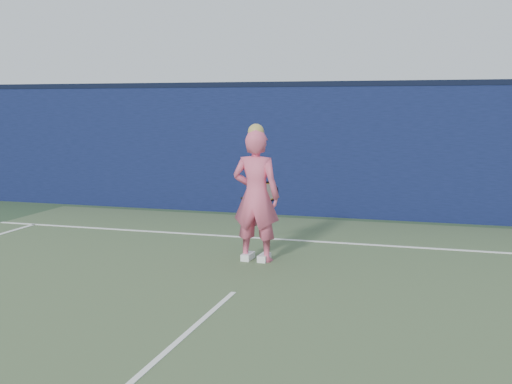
% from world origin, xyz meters
% --- Properties ---
extents(ground, '(80.00, 80.00, 0.00)m').
position_xyz_m(ground, '(0.00, 0.00, 0.00)').
color(ground, '#2A4229').
rests_on(ground, ground).
extents(backstop_wall, '(24.00, 0.40, 2.50)m').
position_xyz_m(backstop_wall, '(0.00, 6.50, 1.25)').
color(backstop_wall, '#0C1435').
rests_on(backstop_wall, ground).
extents(wall_cap, '(24.00, 0.42, 0.10)m').
position_xyz_m(wall_cap, '(0.00, 6.50, 2.55)').
color(wall_cap, black).
rests_on(wall_cap, backstop_wall).
extents(player, '(0.68, 0.46, 1.90)m').
position_xyz_m(player, '(-0.19, 2.57, 0.92)').
color(player, '#E05778').
rests_on(player, ground).
extents(racket, '(0.58, 0.13, 0.31)m').
position_xyz_m(racket, '(-0.18, 3.01, 0.91)').
color(racket, black).
rests_on(racket, ground).
extents(court_lines, '(11.00, 12.04, 0.01)m').
position_xyz_m(court_lines, '(0.00, -0.33, 0.01)').
color(court_lines, white).
rests_on(court_lines, court_surface).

